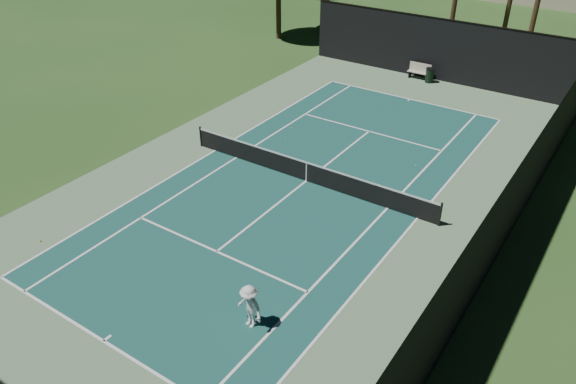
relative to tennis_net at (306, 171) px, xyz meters
The scene contains 13 objects.
ground 0.56m from the tennis_net, ahead, with size 160.00×160.00×0.00m, color #264A1B.
apron_slab 0.55m from the tennis_net, ahead, with size 18.00×32.00×0.01m, color #5E7F59.
court_surface 0.55m from the tennis_net, ahead, with size 10.97×23.77×0.01m, color #184D46.
court_lines 0.54m from the tennis_net, ahead, with size 11.07×23.87×0.01m.
tennis_net is the anchor object (origin of this frame).
fence 1.45m from the tennis_net, 90.00° to the left, with size 18.04×32.05×4.03m.
player 9.40m from the tennis_net, 68.80° to the right, with size 1.04×0.60×1.61m, color white.
tennis_ball_a 11.56m from the tennis_net, 122.35° to the right, with size 0.08×0.08×0.08m, color #DEF237.
tennis_ball_b 4.45m from the tennis_net, 136.50° to the left, with size 0.06×0.06×0.06m, color #B0CF2F.
tennis_ball_c 5.57m from the tennis_net, 48.77° to the left, with size 0.07×0.07×0.07m, color #BFE133.
tennis_ball_d 5.80m from the tennis_net, 130.52° to the left, with size 0.06×0.06×0.06m, color #B8D430.
park_bench 15.64m from the tennis_net, 93.60° to the left, with size 1.50×0.45×1.02m.
trash_bin 15.30m from the tennis_net, 90.57° to the left, with size 0.56×0.56×0.95m.
Camera 1 is at (11.76, -19.02, 13.22)m, focal length 35.00 mm.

